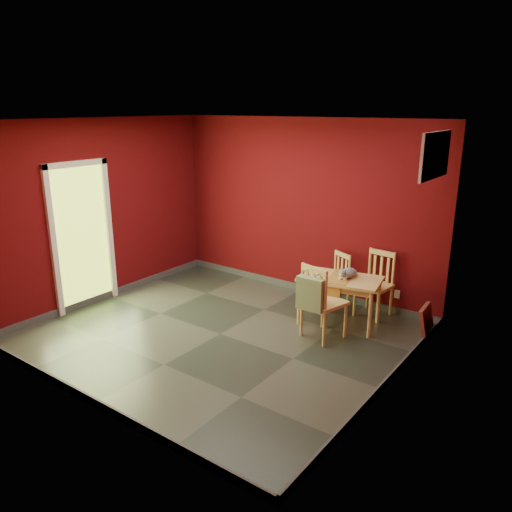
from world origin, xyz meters
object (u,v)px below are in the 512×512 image
Objects in this scene: chair_far_left at (335,280)px; chair_far_right at (375,283)px; picture_frame at (426,322)px; cat at (348,271)px; dining_table at (340,283)px; tote_bag at (310,294)px; chair_near at (322,301)px.

chair_far_left is 0.88× the size of chair_far_right.
chair_far_right reaches higher than picture_frame.
dining_table is at bearing -153.25° from cat.
tote_bag is at bearing -137.69° from picture_frame.
cat is 1.18m from picture_frame.
cat is at bearing -47.98° from chair_far_left.
cat reaches higher than chair_far_left.
chair_far_left is 1.33m from tote_bag.
chair_near is (-0.25, -1.10, 0.03)m from chair_far_right.
picture_frame is (0.84, -0.30, -0.26)m from chair_far_right.
chair_far_left is at bearing 170.54° from picture_frame.
chair_far_right is (0.26, 0.58, -0.11)m from dining_table.
chair_far_right is at bearing 5.77° from chair_far_left.
chair_near reaches higher than cat.
chair_far_right is 0.93m from picture_frame.
chair_far_left is (-0.34, 0.52, -0.17)m from dining_table.
chair_far_right is 1.37m from tote_bag.
tote_bag is (0.32, -1.26, 0.25)m from chair_far_left.
chair_far_right is 0.93× the size of chair_near.
chair_far_left is 0.71m from cat.
chair_far_left is 2.23× the size of cat.
dining_table is 0.64m from chair_far_right.
chair_far_left is 1.10m from chair_near.
chair_far_left is at bearing -174.23° from chair_far_right.
dining_table is 2.39× the size of tote_bag.
chair_far_right is 1.90× the size of tote_bag.
picture_frame is (1.09, 0.80, -0.29)m from chair_near.
chair_near is at bearing -71.23° from chair_far_left.
chair_far_right reaches higher than chair_far_left.
dining_table is at bearing -165.93° from picture_frame.
dining_table is 1.44× the size of chair_far_left.
chair_near is 2.30× the size of picture_frame.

